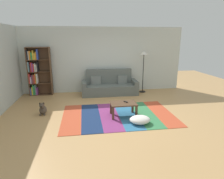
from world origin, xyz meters
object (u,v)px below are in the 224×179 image
at_px(couch, 109,86).
at_px(bookshelf, 37,71).
at_px(coffee_table, 123,105).
at_px(standing_lamp, 144,58).
at_px(tv_remote, 126,102).
at_px(dog, 43,109).
at_px(pouf, 140,120).

distance_m(couch, bookshelf, 2.96).
distance_m(coffee_table, standing_lamp, 3.02).
relative_size(standing_lamp, tv_remote, 11.57).
xyz_separation_m(coffee_table, dog, (-2.39, 0.49, -0.18)).
xyz_separation_m(bookshelf, standing_lamp, (4.32, -0.21, 0.48)).
relative_size(couch, dog, 5.69).
bearing_deg(bookshelf, pouf, -44.49).
bearing_deg(dog, couch, 39.50).
bearing_deg(dog, tv_remote, -9.93).
bearing_deg(bookshelf, coffee_table, -41.98).
distance_m(bookshelf, dog, 2.40).
bearing_deg(standing_lamp, dog, -152.18).
bearing_deg(dog, coffee_table, -11.57).
bearing_deg(pouf, standing_lamp, 71.60).
height_order(couch, coffee_table, couch).
relative_size(couch, pouf, 4.01).
distance_m(bookshelf, pouf, 4.72).
xyz_separation_m(couch, pouf, (0.43, -2.97, -0.22)).
height_order(couch, tv_remote, couch).
relative_size(dog, standing_lamp, 0.23).
distance_m(dog, standing_lamp, 4.43).
relative_size(couch, bookshelf, 1.18).
xyz_separation_m(pouf, standing_lamp, (1.01, 3.05, 1.33)).
relative_size(couch, coffee_table, 2.98).
height_order(dog, standing_lamp, standing_lamp).
height_order(couch, dog, couch).
bearing_deg(pouf, couch, 98.22).
xyz_separation_m(dog, tv_remote, (2.47, -0.43, 0.26)).
height_order(coffee_table, dog, coffee_table).
bearing_deg(bookshelf, couch, -5.61).
height_order(bookshelf, tv_remote, bookshelf).
distance_m(bookshelf, standing_lamp, 4.36).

